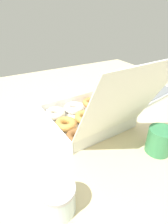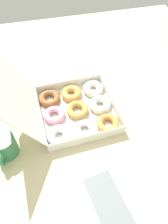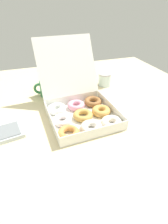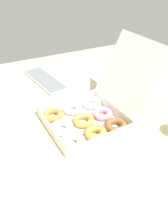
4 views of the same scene
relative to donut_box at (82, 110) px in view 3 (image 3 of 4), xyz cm
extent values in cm
cube|color=beige|center=(-1.49, -1.09, -4.94)|extent=(180.00, 180.00, 2.00)
cube|color=white|center=(-0.17, -2.42, -3.74)|extent=(36.10, 36.10, 0.40)
cube|color=white|center=(-17.05, -3.37, -0.87)|extent=(2.33, 34.19, 5.34)
cube|color=white|center=(16.72, -1.47, -0.87)|extent=(2.33, 34.19, 5.34)
cube|color=white|center=(0.79, -19.31, -0.87)|extent=(33.39, 2.28, 5.34)
cube|color=white|center=(-1.12, 14.46, -0.87)|extent=(33.39, 2.28, 5.34)
cube|color=white|center=(-1.57, 22.44, 17.03)|extent=(35.07, 17.84, 30.65)
torus|color=#CF8B45|center=(-10.74, -14.01, -1.88)|extent=(14.51, 14.51, 3.04)
torus|color=silver|center=(0.61, -13.58, -1.88)|extent=(11.58, 11.58, 3.58)
torus|color=white|center=(11.57, -13.10, -1.88)|extent=(12.64, 12.64, 3.58)
torus|color=white|center=(-11.43, -3.27, -1.88)|extent=(13.19, 13.19, 3.04)
torus|color=gold|center=(-0.02, -2.47, -1.88)|extent=(13.09, 13.09, 3.09)
torus|color=gold|center=(10.78, -1.70, -1.88)|extent=(14.15, 14.15, 3.58)
torus|color=silver|center=(-11.97, 8.27, -1.88)|extent=(11.13, 11.13, 3.58)
torus|color=pink|center=(-0.65, 8.55, -1.88)|extent=(11.89, 11.89, 3.07)
torus|color=#905C30|center=(10.18, 9.36, -1.88)|extent=(14.37, 14.37, 3.08)
cylinder|color=#388652|center=(-13.74, 30.00, 1.20)|extent=(9.29, 9.29, 10.29)
torus|color=#388652|center=(-18.63, 30.93, 1.20)|extent=(7.62, 3.03, 7.43)
cylinder|color=black|center=(-13.74, 30.00, 4.49)|extent=(8.18, 8.18, 0.62)
cylinder|color=silver|center=(28.15, 32.78, 0.08)|extent=(8.91, 8.91, 8.05)
cylinder|color=#B2B2B7|center=(28.15, 32.78, 4.60)|extent=(9.35, 9.35, 1.00)
cube|color=white|center=(19.73, -32.85, -3.87)|extent=(19.32, 18.05, 0.15)
camera|label=1|loc=(36.03, 60.50, 44.05)|focal=28.00mm
camera|label=2|loc=(-62.88, 9.18, 77.71)|focal=35.00mm
camera|label=3|loc=(-23.59, -74.99, 50.57)|focal=28.00mm
camera|label=4|loc=(74.26, -38.83, 62.11)|focal=35.00mm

